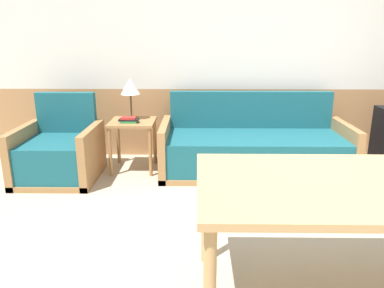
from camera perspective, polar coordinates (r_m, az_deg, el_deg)
The scene contains 7 objects.
ground_plane at distance 2.73m, azimuth 21.14°, elevation -18.66°, with size 16.00×16.00×0.00m, color #B2A58C.
wall_back at distance 4.80m, azimuth 12.03°, elevation 13.93°, with size 7.20×0.06×2.70m.
couch at distance 4.33m, azimuth 9.35°, elevation -0.83°, with size 2.10×0.90×0.87m.
armchair at distance 4.31m, azimuth -19.55°, elevation -1.52°, with size 0.82×0.82×0.89m.
side_table at distance 4.33m, azimuth -9.01°, elevation 2.14°, with size 0.50×0.50×0.58m.
table_lamp at distance 4.34m, azimuth -9.39°, elevation 8.35°, with size 0.22×0.22×0.47m.
book_stack at distance 4.22m, azimuth -9.61°, elevation 3.64°, with size 0.22×0.12×0.06m.
Camera 1 is at (-0.90, -2.09, 1.51)m, focal length 35.00 mm.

